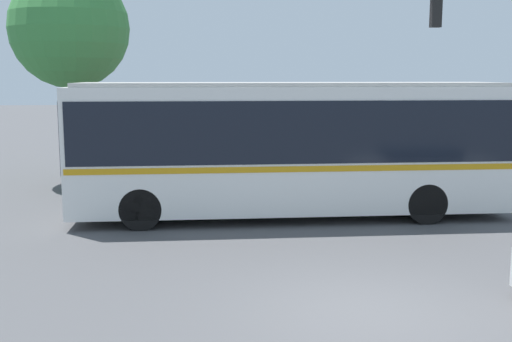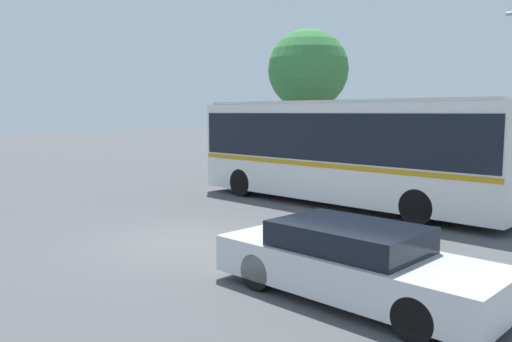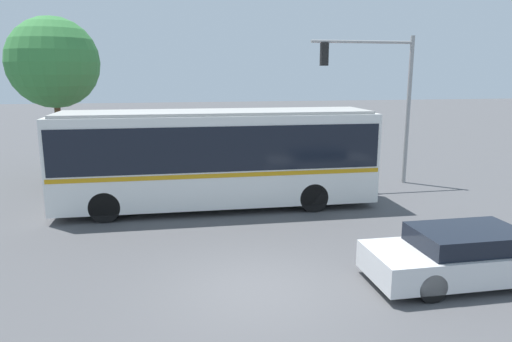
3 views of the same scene
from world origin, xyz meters
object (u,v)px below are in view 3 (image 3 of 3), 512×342
Objects in this scene: city_bus at (217,153)px; sedan_foreground at (470,255)px; traffic_light_pole at (384,88)px; street_tree_left at (53,63)px.

sedan_foreground is at bearing 126.29° from city_bus.
sedan_foreground is 0.77× the size of traffic_light_pole.
sedan_foreground is at bearing 76.32° from traffic_light_pole.
traffic_light_pole is at bearing -161.41° from city_bus.
street_tree_left reaches higher than traffic_light_pole.
traffic_light_pole is (2.29, 9.41, 3.50)m from sedan_foreground.
city_bus is at bearing -44.18° from street_tree_left.
sedan_foreground is 10.29m from traffic_light_pole.
traffic_light_pole is 14.39m from street_tree_left.
street_tree_left is at bearing 131.02° from sedan_foreground.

